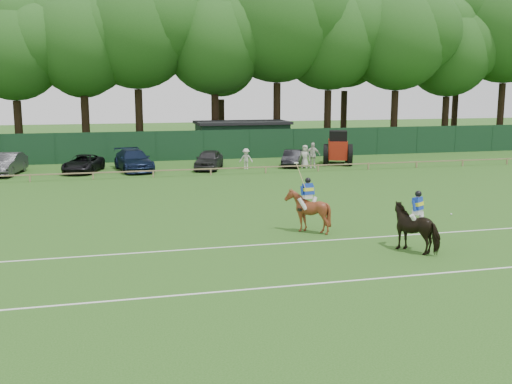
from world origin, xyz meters
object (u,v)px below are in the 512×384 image
object	(u,v)px
spectator_mid	(312,155)
tractor	(338,148)
spectator_right	(305,157)
utility_shed	(242,138)
horse_dark	(417,228)
polo_ball	(451,214)
horse_chestnut	(307,211)
sedan_grey	(7,164)
spectator_left	(246,159)
suv_black	(83,164)
sedan_navy	(134,160)
hatch_grey	(209,160)
estate_black	(293,158)

from	to	relation	value
spectator_mid	tractor	xyz separation A→B (m)	(2.71, 1.66, 0.30)
spectator_right	utility_shed	world-z (taller)	utility_shed
horse_dark	polo_ball	distance (m)	7.29
horse_chestnut	polo_ball	distance (m)	8.10
sedan_grey	spectator_left	xyz separation A→B (m)	(17.04, -1.33, 0.01)
polo_ball	spectator_mid	bearing A→B (deg)	93.04
horse_dark	spectator_mid	size ratio (longest dim) A/B	1.08
spectator_right	utility_shed	distance (m)	10.45
suv_black	sedan_navy	distance (m)	3.60
horse_dark	suv_black	xyz separation A→B (m)	(-12.93, 24.92, -0.27)
spectator_mid	spectator_right	world-z (taller)	spectator_mid
suv_black	utility_shed	bearing A→B (deg)	47.59
hatch_grey	spectator_mid	size ratio (longest dim) A/B	2.18
spectator_mid	spectator_left	bearing A→B (deg)	-175.78
utility_shed	tractor	xyz separation A→B (m)	(5.85, -8.67, -0.26)
suv_black	spectator_left	bearing A→B (deg)	10.50
hatch_grey	polo_ball	world-z (taller)	hatch_grey
tractor	sedan_navy	bearing A→B (deg)	-160.85
spectator_mid	utility_shed	distance (m)	10.80
estate_black	polo_ball	bearing A→B (deg)	-59.29
horse_dark	hatch_grey	bearing A→B (deg)	-115.12
sedan_navy	polo_ball	xyz separation A→B (m)	(14.20, -19.52, -0.73)
horse_chestnut	sedan_grey	xyz separation A→B (m)	(-15.08, 21.20, -0.16)
sedan_grey	spectator_left	distance (m)	17.09
spectator_right	polo_ball	bearing A→B (deg)	-55.10
estate_black	polo_ball	xyz separation A→B (m)	(2.03, -19.13, -0.58)
tractor	spectator_mid	bearing A→B (deg)	-128.41
hatch_grey	tractor	distance (m)	10.46
sedan_navy	spectator_right	bearing A→B (deg)	-17.36
spectator_left	tractor	distance (m)	7.78
sedan_navy	hatch_grey	xyz separation A→B (m)	(5.53, -0.56, -0.04)
polo_ball	horse_dark	bearing A→B (deg)	-132.30
horse_dark	polo_ball	xyz separation A→B (m)	(4.87, 5.35, -0.85)
sedan_navy	polo_ball	world-z (taller)	sedan_navy
sedan_grey	tractor	bearing A→B (deg)	8.53
horse_chestnut	spectator_left	size ratio (longest dim) A/B	1.19
spectator_left	tractor	bearing A→B (deg)	21.88
sedan_navy	polo_ball	bearing A→B (deg)	-63.68
hatch_grey	spectator_left	xyz separation A→B (m)	(2.73, -0.60, 0.05)
sedan_grey	spectator_left	size ratio (longest dim) A/B	2.98
suv_black	spectator_mid	distance (m)	16.99
hatch_grey	suv_black	bearing A→B (deg)	-163.50
polo_ball	sedan_navy	bearing A→B (deg)	126.04
horse_chestnut	sedan_grey	bearing A→B (deg)	-61.23
sedan_navy	estate_black	size ratio (longest dim) A/B	1.40
spectator_right	utility_shed	size ratio (longest dim) A/B	0.21
hatch_grey	spectator_mid	xyz separation A→B (m)	(7.74, -1.38, 0.25)
estate_black	sedan_grey	bearing A→B (deg)	-156.88
polo_ball	spectator_left	bearing A→B (deg)	107.94
estate_black	spectator_right	xyz separation A→B (m)	(0.56, -1.32, 0.25)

